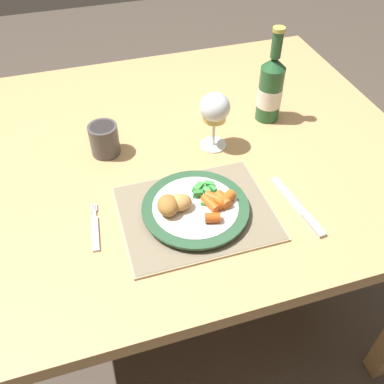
# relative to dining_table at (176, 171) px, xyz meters

# --- Properties ---
(ground_plane) EXTENTS (6.00, 6.00, 0.00)m
(ground_plane) POSITION_rel_dining_table_xyz_m (0.00, 0.00, -0.65)
(ground_plane) COLOR #4C4238
(dining_table) EXTENTS (1.22, 1.00, 0.74)m
(dining_table) POSITION_rel_dining_table_xyz_m (0.00, 0.00, 0.00)
(dining_table) COLOR tan
(dining_table) RESTS_ON ground
(placemat) EXTENTS (0.33, 0.26, 0.01)m
(placemat) POSITION_rel_dining_table_xyz_m (-0.02, -0.25, 0.09)
(placemat) COLOR tan
(placemat) RESTS_ON dining_table
(dinner_plate) EXTENTS (0.23, 0.23, 0.02)m
(dinner_plate) POSITION_rel_dining_table_xyz_m (-0.02, -0.24, 0.10)
(dinner_plate) COLOR silver
(dinner_plate) RESTS_ON placemat
(breaded_croquettes) EXTENTS (0.08, 0.06, 0.04)m
(breaded_croquettes) POSITION_rel_dining_table_xyz_m (-0.07, -0.24, 0.13)
(breaded_croquettes) COLOR tan
(breaded_croquettes) RESTS_ON dinner_plate
(green_beans_pile) EXTENTS (0.07, 0.07, 0.02)m
(green_beans_pile) POSITION_rel_dining_table_xyz_m (0.01, -0.22, 0.12)
(green_beans_pile) COLOR green
(green_beans_pile) RESTS_ON dinner_plate
(glazed_carrots) EXTENTS (0.08, 0.09, 0.02)m
(glazed_carrots) POSITION_rel_dining_table_xyz_m (0.03, -0.26, 0.12)
(glazed_carrots) COLOR #CC5119
(glazed_carrots) RESTS_ON dinner_plate
(fork) EXTENTS (0.03, 0.13, 0.01)m
(fork) POSITION_rel_dining_table_xyz_m (-0.24, -0.23, 0.09)
(fork) COLOR silver
(fork) RESTS_ON dining_table
(table_knife) EXTENTS (0.04, 0.20, 0.01)m
(table_knife) POSITION_rel_dining_table_xyz_m (0.21, -0.31, 0.09)
(table_knife) COLOR silver
(table_knife) RESTS_ON dining_table
(wine_glass) EXTENTS (0.08, 0.08, 0.15)m
(wine_glass) POSITION_rel_dining_table_xyz_m (0.10, -0.03, 0.20)
(wine_glass) COLOR silver
(wine_glass) RESTS_ON dining_table
(bottle) EXTENTS (0.07, 0.07, 0.26)m
(bottle) POSITION_rel_dining_table_xyz_m (0.28, 0.05, 0.18)
(bottle) COLOR #23562D
(bottle) RESTS_ON dining_table
(drinking_cup) EXTENTS (0.07, 0.07, 0.08)m
(drinking_cup) POSITION_rel_dining_table_xyz_m (-0.17, 0.03, 0.13)
(drinking_cup) COLOR #4C4747
(drinking_cup) RESTS_ON dining_table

